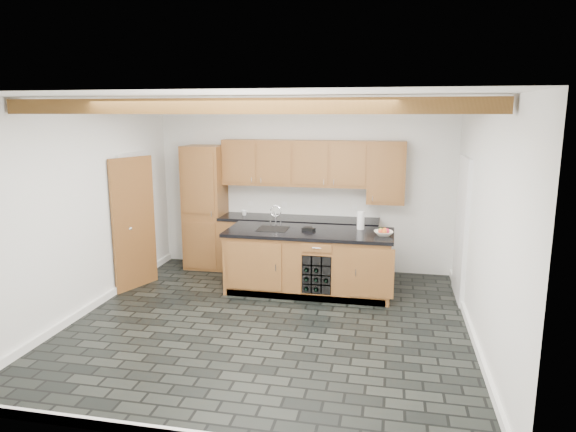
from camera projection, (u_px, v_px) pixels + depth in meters
name	position (u px, v px, depth m)	size (l,w,h in m)	color
ground	(269.00, 323.00, 6.56)	(5.00, 5.00, 0.00)	black
room_shell	(271.00, 198.00, 6.78)	(5.01, 5.00, 5.00)	white
back_cabinetry	(278.00, 214.00, 8.59)	(3.65, 0.62, 2.20)	brown
island	(309.00, 261.00, 7.64)	(2.48, 0.96, 0.93)	brown
faucet	(273.00, 226.00, 7.70)	(0.45, 0.40, 0.34)	black
kitchen_scale	(309.00, 229.00, 7.56)	(0.21, 0.16, 0.06)	black
fruit_bowl	(383.00, 233.00, 7.26)	(0.27, 0.27, 0.07)	white
fruit_cluster	(384.00, 231.00, 7.25)	(0.16, 0.17, 0.07)	red
paper_towel	(361.00, 220.00, 7.64)	(0.11, 0.11, 0.26)	white
mug	(244.00, 213.00, 8.69)	(0.10, 0.10, 0.09)	white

